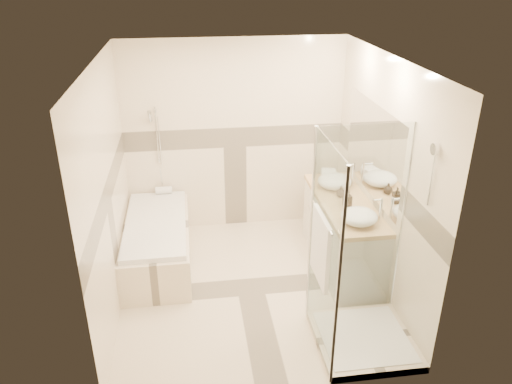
{
  "coord_description": "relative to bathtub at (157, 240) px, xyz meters",
  "views": [
    {
      "loc": [
        -0.58,
        -4.57,
        3.33
      ],
      "look_at": [
        0.1,
        0.25,
        1.05
      ],
      "focal_mm": 35.0,
      "sensor_mm": 36.0,
      "label": 1
    }
  ],
  "objects": [
    {
      "name": "vessel_sink_near",
      "position": [
        2.13,
        0.02,
        0.62
      ],
      "size": [
        0.4,
        0.4,
        0.16
      ],
      "primitive_type": "ellipsoid",
      "color": "white",
      "rests_on": "vanity"
    },
    {
      "name": "bathtub",
      "position": [
        0.0,
        0.0,
        0.0
      ],
      "size": [
        0.75,
        1.7,
        0.56
      ],
      "color": "beige",
      "rests_on": "ground"
    },
    {
      "name": "faucet_near",
      "position": [
        2.34,
        0.02,
        0.72
      ],
      "size": [
        0.12,
        0.03,
        0.3
      ],
      "color": "silver",
      "rests_on": "vanity"
    },
    {
      "name": "shower_enclosure",
      "position": [
        1.86,
        -1.62,
        0.2
      ],
      "size": [
        0.96,
        0.93,
        2.04
      ],
      "color": "beige",
      "rests_on": "ground"
    },
    {
      "name": "amenity_bottle_a",
      "position": [
        2.13,
        -0.48,
        0.64
      ],
      "size": [
        0.09,
        0.09,
        0.19
      ],
      "primitive_type": "imported",
      "rotation": [
        0.0,
        0.0,
        0.08
      ],
      "color": "black",
      "rests_on": "vanity"
    },
    {
      "name": "room",
      "position": [
        1.08,
        -0.64,
        0.95
      ],
      "size": [
        2.82,
        3.02,
        2.52
      ],
      "color": "beige",
      "rests_on": "ground"
    },
    {
      "name": "vanity",
      "position": [
        2.15,
        -0.35,
        0.12
      ],
      "size": [
        0.58,
        1.62,
        0.85
      ],
      "color": "white",
      "rests_on": "ground"
    },
    {
      "name": "faucet_far",
      "position": [
        2.35,
        -0.88,
        0.7
      ],
      "size": [
        0.11,
        0.03,
        0.27
      ],
      "color": "silver",
      "rests_on": "vanity"
    },
    {
      "name": "vessel_sink_far",
      "position": [
        2.13,
        -0.88,
        0.62
      ],
      "size": [
        0.38,
        0.38,
        0.15
      ],
      "primitive_type": "ellipsoid",
      "color": "white",
      "rests_on": "vanity"
    },
    {
      "name": "rolled_towel",
      "position": [
        0.08,
        0.76,
        0.3
      ],
      "size": [
        0.21,
        0.1,
        0.1
      ],
      "primitive_type": "cylinder",
      "rotation": [
        0.0,
        1.57,
        0.0
      ],
      "color": "white",
      "rests_on": "bathtub"
    },
    {
      "name": "folded_towels",
      "position": [
        2.13,
        0.28,
        0.59
      ],
      "size": [
        0.23,
        0.32,
        0.09
      ],
      "primitive_type": "cube",
      "rotation": [
        0.0,
        0.0,
        -0.24
      ],
      "color": "white",
      "rests_on": "vanity"
    },
    {
      "name": "amenity_bottle_b",
      "position": [
        2.13,
        -0.24,
        0.61
      ],
      "size": [
        0.11,
        0.11,
        0.13
      ],
      "primitive_type": "imported",
      "rotation": [
        0.0,
        0.0,
        0.03
      ],
      "color": "black",
      "rests_on": "vanity"
    }
  ]
}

